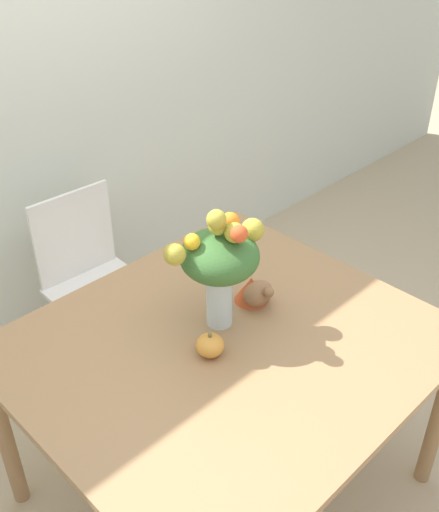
# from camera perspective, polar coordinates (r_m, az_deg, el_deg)

# --- Properties ---
(ground_plane) EXTENTS (12.00, 12.00, 0.00)m
(ground_plane) POSITION_cam_1_polar(r_m,az_deg,el_deg) (2.59, 0.52, -21.08)
(ground_plane) COLOR tan
(dining_table) EXTENTS (1.33, 1.19, 0.78)m
(dining_table) POSITION_cam_1_polar(r_m,az_deg,el_deg) (2.07, 0.61, -9.91)
(dining_table) COLOR #9E754C
(dining_table) RESTS_ON ground_plane
(flower_vase) EXTENTS (0.34, 0.26, 0.46)m
(flower_vase) POSITION_cam_1_polar(r_m,az_deg,el_deg) (1.93, 0.03, -0.43)
(flower_vase) COLOR silver
(flower_vase) RESTS_ON dining_table
(pumpkin) EXTENTS (0.09, 0.09, 0.09)m
(pumpkin) POSITION_cam_1_polar(r_m,az_deg,el_deg) (1.94, -0.90, -8.49)
(pumpkin) COLOR gold
(pumpkin) RESTS_ON dining_table
(turkey_figurine) EXTENTS (0.12, 0.16, 0.10)m
(turkey_figurine) POSITION_cam_1_polar(r_m,az_deg,el_deg) (2.15, 3.33, -3.33)
(turkey_figurine) COLOR #936642
(turkey_figurine) RESTS_ON dining_table
(dining_chair_near_window) EXTENTS (0.43, 0.43, 0.89)m
(dining_chair_near_window) POSITION_cam_1_polar(r_m,az_deg,el_deg) (2.85, -11.80, -2.59)
(dining_chair_near_window) COLOR white
(dining_chair_near_window) RESTS_ON ground_plane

